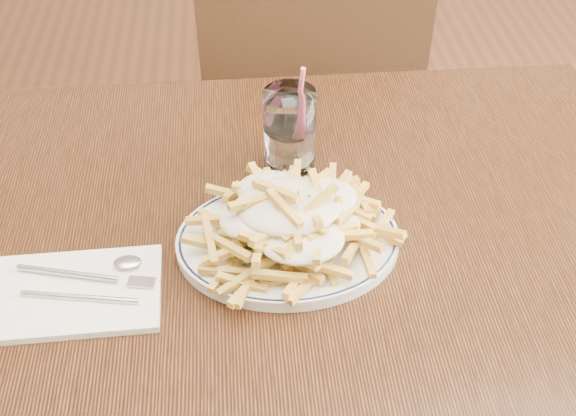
{
  "coord_description": "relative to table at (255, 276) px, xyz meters",
  "views": [
    {
      "loc": [
        -0.01,
        -0.7,
        1.44
      ],
      "look_at": [
        0.05,
        -0.02,
        0.82
      ],
      "focal_mm": 45.0,
      "sensor_mm": 36.0,
      "label": 1
    }
  ],
  "objects": [
    {
      "name": "table",
      "position": [
        0.0,
        0.0,
        0.0
      ],
      "size": [
        1.2,
        0.8,
        0.75
      ],
      "color": "black",
      "rests_on": "ground"
    },
    {
      "name": "chair_far",
      "position": [
        0.15,
        0.71,
        -0.09
      ],
      "size": [
        0.48,
        0.48,
        1.02
      ],
      "color": "black",
      "rests_on": "ground"
    },
    {
      "name": "fries_plate",
      "position": [
        0.05,
        -0.02,
        0.09
      ],
      "size": [
        0.33,
        0.3,
        0.02
      ],
      "color": "white",
      "rests_on": "table"
    },
    {
      "name": "loaded_fries",
      "position": [
        0.05,
        -0.02,
        0.14
      ],
      "size": [
        0.3,
        0.26,
        0.08
      ],
      "color": "gold",
      "rests_on": "fries_plate"
    },
    {
      "name": "napkin",
      "position": [
        -0.23,
        -0.09,
        0.08
      ],
      "size": [
        0.22,
        0.14,
        0.01
      ],
      "primitive_type": "cube",
      "rotation": [
        0.0,
        0.0,
        0.02
      ],
      "color": "white",
      "rests_on": "table"
    },
    {
      "name": "cutlery",
      "position": [
        -0.23,
        -0.08,
        0.09
      ],
      "size": [
        0.19,
        0.09,
        0.01
      ],
      "color": "silver",
      "rests_on": "napkin"
    },
    {
      "name": "water_glass",
      "position": [
        0.06,
        0.16,
        0.13
      ],
      "size": [
        0.08,
        0.08,
        0.17
      ],
      "color": "white",
      "rests_on": "table"
    }
  ]
}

